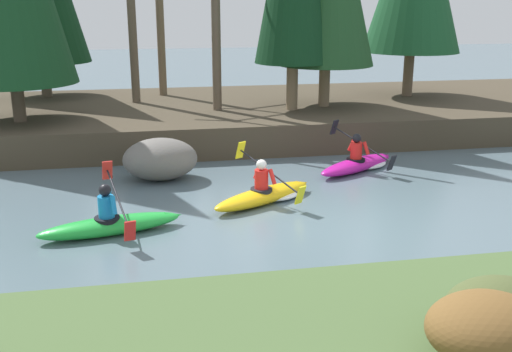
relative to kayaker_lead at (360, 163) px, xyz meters
name	(u,v)px	position (x,y,z in m)	size (l,w,h in m)	color
ground_plane	(315,223)	(-2.22, -3.50, -0.20)	(90.00, 90.00, 0.00)	slate
riverbank_far	(241,116)	(-2.22, 5.70, 0.26)	(44.00, 8.15, 0.92)	#473D2D
bare_tree_mid_upstream	(160,3)	(-4.71, 7.98, 3.98)	(3.81, 3.76, 6.93)	brown
bare_tree_mid_downstream	(216,16)	(-3.14, 4.55, 3.61)	(3.39, 3.35, 6.13)	brown
shrub_clump_third	(488,328)	(-2.12, -9.44, 0.88)	(1.30, 1.09, 0.71)	brown
shrub_clump_far_end	(501,310)	(-1.76, -9.11, 0.87)	(1.26, 1.05, 0.68)	#4C562D
kayaker_lead	(360,163)	(0.00, 0.00, 0.00)	(2.61, 1.99, 1.20)	#C61999
kayaker_middle	(267,194)	(-2.90, -2.06, 0.00)	(2.61, 1.99, 1.20)	yellow
kayaker_trailing	(111,223)	(-6.20, -3.34, 0.02)	(2.78, 2.05, 1.20)	green
boulder_midstream	(160,159)	(-5.14, 0.14, 0.32)	(1.83, 1.44, 1.04)	slate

